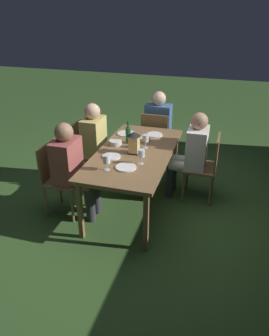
{
  "coord_description": "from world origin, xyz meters",
  "views": [
    {
      "loc": [
        3.47,
        1.03,
        2.34
      ],
      "look_at": [
        0.0,
        0.0,
        0.51
      ],
      "focal_mm": 35.69,
      "sensor_mm": 36.0,
      "label": 1
    }
  ],
  "objects": [
    {
      "name": "green_bottle_on_table",
      "position": [
        -0.23,
        -0.15,
        0.84
      ],
      "size": [
        0.07,
        0.07,
        0.29
      ],
      "color": "#1E5B2D",
      "rests_on": "dining_table"
    },
    {
      "name": "bowl_bread",
      "position": [
        -0.36,
        0.02,
        0.75
      ],
      "size": [
        0.14,
        0.14,
        0.04
      ],
      "color": "#BCAD8E",
      "rests_on": "dining_table"
    },
    {
      "name": "wine_glass_b",
      "position": [
        0.3,
        0.16,
        0.85
      ],
      "size": [
        0.08,
        0.08,
        0.17
      ],
      "color": "silver",
      "rests_on": "dining_table"
    },
    {
      "name": "dining_table",
      "position": [
        0.0,
        0.0,
        0.67
      ],
      "size": [
        1.76,
        0.86,
        0.73
      ],
      "color": "olive",
      "rests_on": "ground"
    },
    {
      "name": "person_in_blue",
      "position": [
        -1.32,
        0.0,
        0.64
      ],
      "size": [
        0.48,
        0.38,
        1.15
      ],
      "color": "#426699",
      "rests_on": "ground"
    },
    {
      "name": "plate_b",
      "position": [
        0.22,
        -0.21,
        0.74
      ],
      "size": [
        0.21,
        0.21,
        0.01
      ],
      "primitive_type": "cylinder",
      "color": "white",
      "rests_on": "dining_table"
    },
    {
      "name": "chair_side_right_a",
      "position": [
        -0.4,
        0.82,
        0.49
      ],
      "size": [
        0.42,
        0.4,
        0.87
      ],
      "color": "brown",
      "rests_on": "ground"
    },
    {
      "name": "person_in_cream",
      "position": [
        -0.4,
        0.63,
        0.64
      ],
      "size": [
        0.38,
        0.47,
        1.15
      ],
      "color": "white",
      "rests_on": "ground"
    },
    {
      "name": "plate_d",
      "position": [
        0.44,
        0.03,
        0.74
      ],
      "size": [
        0.22,
        0.22,
        0.01
      ],
      "primitive_type": "cylinder",
      "color": "white",
      "rests_on": "dining_table"
    },
    {
      "name": "chair_side_left_b",
      "position": [
        0.4,
        -0.82,
        0.49
      ],
      "size": [
        0.42,
        0.4,
        0.87
      ],
      "color": "brown",
      "rests_on": "ground"
    },
    {
      "name": "ground_plane",
      "position": [
        0.0,
        0.0,
        0.0
      ],
      "size": [
        16.0,
        16.0,
        0.0
      ],
      "primitive_type": "plane",
      "color": "#385B28"
    },
    {
      "name": "bowl_olives",
      "position": [
        -0.13,
        -0.28,
        0.76
      ],
      "size": [
        0.15,
        0.15,
        0.05
      ],
      "color": "silver",
      "rests_on": "dining_table"
    },
    {
      "name": "chair_side_left_a",
      "position": [
        -0.4,
        -0.82,
        0.49
      ],
      "size": [
        0.42,
        0.4,
        0.87
      ],
      "color": "brown",
      "rests_on": "ground"
    },
    {
      "name": "chair_head_near",
      "position": [
        -1.13,
        0.0,
        0.49
      ],
      "size": [
        0.4,
        0.42,
        0.87
      ],
      "color": "brown",
      "rests_on": "ground"
    },
    {
      "name": "wine_glass_c",
      "position": [
        0.54,
        -0.14,
        0.85
      ],
      "size": [
        0.08,
        0.08,
        0.17
      ],
      "color": "silver",
      "rests_on": "dining_table"
    },
    {
      "name": "person_in_rust",
      "position": [
        0.4,
        -0.63,
        0.64
      ],
      "size": [
        0.38,
        0.47,
        1.15
      ],
      "color": "#9E4C47",
      "rests_on": "ground"
    },
    {
      "name": "plate_a",
      "position": [
        -0.59,
        0.1,
        0.74
      ],
      "size": [
        0.21,
        0.21,
        0.01
      ],
      "primitive_type": "cylinder",
      "color": "white",
      "rests_on": "dining_table"
    },
    {
      "name": "wine_glass_a",
      "position": [
        -0.14,
        0.1,
        0.85
      ],
      "size": [
        0.08,
        0.08,
        0.17
      ],
      "color": "silver",
      "rests_on": "dining_table"
    },
    {
      "name": "lantern_centerpiece",
      "position": [
        0.04,
        0.01,
        0.88
      ],
      "size": [
        0.15,
        0.15,
        0.27
      ],
      "color": "black",
      "rests_on": "dining_table"
    },
    {
      "name": "plate_c",
      "position": [
        -0.52,
        -0.27,
        0.74
      ],
      "size": [
        0.24,
        0.24,
        0.01
      ],
      "primitive_type": "cylinder",
      "color": "white",
      "rests_on": "dining_table"
    },
    {
      "name": "person_in_mustard",
      "position": [
        -0.4,
        -0.63,
        0.64
      ],
      "size": [
        0.38,
        0.47,
        1.15
      ],
      "color": "tan",
      "rests_on": "ground"
    }
  ]
}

